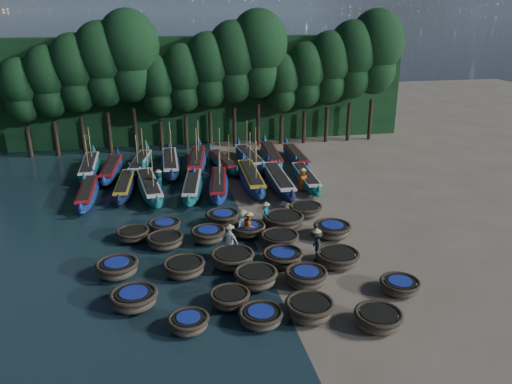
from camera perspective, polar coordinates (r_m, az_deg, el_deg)
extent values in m
plane|color=gray|center=(29.31, -0.63, -4.78)|extent=(120.00, 120.00, 0.00)
cube|color=black|center=(50.41, -5.94, 11.58)|extent=(40.00, 3.00, 10.00)
ellipsoid|color=brown|center=(21.12, -7.70, -14.77)|extent=(2.07, 2.07, 0.59)
torus|color=#3B2F23|center=(20.96, -7.74, -14.14)|extent=(1.71, 1.71, 0.18)
cylinder|color=black|center=(20.94, -7.74, -14.06)|extent=(1.28, 1.28, 0.05)
cylinder|color=navy|center=(20.92, -7.75, -13.98)|extent=(0.99, 0.99, 0.04)
ellipsoid|color=brown|center=(21.31, 0.57, -14.23)|extent=(2.31, 2.31, 0.58)
torus|color=#3B2F23|center=(21.16, 0.57, -13.61)|extent=(1.90, 1.90, 0.18)
cylinder|color=black|center=(21.14, 0.57, -13.53)|extent=(1.44, 1.44, 0.05)
cylinder|color=navy|center=(21.12, 0.57, -13.45)|extent=(1.11, 1.11, 0.04)
ellipsoid|color=brown|center=(21.71, 6.12, -13.37)|extent=(2.49, 2.49, 0.76)
torus|color=#3B2F23|center=(21.52, 6.15, -12.57)|extent=(2.11, 2.11, 0.23)
cylinder|color=black|center=(21.49, 6.16, -12.47)|extent=(1.58, 1.58, 0.07)
ellipsoid|color=brown|center=(21.66, 13.77, -14.11)|extent=(2.09, 2.09, 0.68)
torus|color=#3B2F23|center=(21.48, 13.84, -13.40)|extent=(2.02, 2.02, 0.21)
cylinder|color=black|center=(21.46, 13.85, -13.31)|extent=(1.53, 1.53, 0.06)
ellipsoid|color=brown|center=(22.94, -13.75, -11.96)|extent=(2.25, 2.25, 0.71)
torus|color=#3B2F23|center=(22.77, -13.82, -11.25)|extent=(2.12, 2.12, 0.22)
cylinder|color=black|center=(22.75, -13.83, -11.15)|extent=(1.59, 1.59, 0.06)
cylinder|color=navy|center=(22.72, -13.84, -11.06)|extent=(1.23, 1.23, 0.04)
ellipsoid|color=brown|center=(22.49, -3.03, -12.19)|extent=(2.18, 2.18, 0.61)
torus|color=#3B2F23|center=(22.34, -3.04, -11.56)|extent=(1.83, 1.83, 0.19)
cylinder|color=black|center=(22.32, -3.04, -11.48)|extent=(1.38, 1.38, 0.06)
ellipsoid|color=brown|center=(23.86, -0.02, -9.94)|extent=(2.33, 2.33, 0.74)
torus|color=#3B2F23|center=(23.68, -0.02, -9.21)|extent=(2.09, 2.09, 0.23)
cylinder|color=black|center=(23.66, -0.02, -9.11)|extent=(1.56, 1.56, 0.07)
ellipsoid|color=brown|center=(24.08, 5.73, -9.82)|extent=(2.33, 2.33, 0.69)
torus|color=#3B2F23|center=(23.92, 5.76, -9.15)|extent=(2.06, 2.06, 0.21)
cylinder|color=black|center=(23.90, 5.76, -9.06)|extent=(1.55, 1.55, 0.06)
cylinder|color=navy|center=(23.88, 5.77, -8.98)|extent=(1.19, 1.19, 0.04)
ellipsoid|color=brown|center=(24.33, 16.09, -10.41)|extent=(1.95, 1.95, 0.57)
torus|color=#3B2F23|center=(24.20, 16.15, -9.86)|extent=(1.87, 1.87, 0.17)
cylinder|color=black|center=(24.18, 16.16, -9.79)|extent=(1.42, 1.42, 0.05)
cylinder|color=navy|center=(24.16, 16.16, -9.72)|extent=(1.10, 1.10, 0.03)
ellipsoid|color=brown|center=(25.58, -15.55, -8.58)|extent=(2.49, 2.49, 0.72)
torus|color=#3B2F23|center=(25.42, -15.62, -7.91)|extent=(2.10, 2.10, 0.22)
cylinder|color=black|center=(25.40, -15.63, -7.82)|extent=(1.57, 1.57, 0.07)
cylinder|color=navy|center=(25.38, -15.64, -7.73)|extent=(1.21, 1.21, 0.04)
ellipsoid|color=brown|center=(25.02, -8.21, -8.73)|extent=(2.05, 2.05, 0.68)
torus|color=#3B2F23|center=(24.87, -8.25, -8.09)|extent=(2.09, 2.09, 0.20)
cylinder|color=black|center=(24.86, -8.25, -8.00)|extent=(1.58, 1.58, 0.06)
ellipsoid|color=brown|center=(25.56, -2.73, -7.81)|extent=(2.12, 2.12, 0.73)
torus|color=#3B2F23|center=(25.40, -2.74, -7.13)|extent=(2.26, 2.26, 0.22)
cylinder|color=black|center=(25.38, -2.74, -7.04)|extent=(1.71, 1.71, 0.07)
ellipsoid|color=brown|center=(25.80, 3.05, -7.64)|extent=(2.57, 2.57, 0.64)
torus|color=#3B2F23|center=(25.66, 3.06, -7.05)|extent=(2.11, 2.11, 0.19)
cylinder|color=black|center=(25.65, 3.06, -6.97)|extent=(1.61, 1.61, 0.06)
cylinder|color=navy|center=(25.63, 3.07, -6.89)|extent=(1.24, 1.24, 0.04)
ellipsoid|color=brown|center=(26.00, 9.28, -7.62)|extent=(2.63, 2.63, 0.68)
torus|color=#3B2F23|center=(25.86, 9.32, -6.99)|extent=(2.27, 2.27, 0.21)
cylinder|color=black|center=(25.84, 9.32, -6.91)|extent=(1.73, 1.73, 0.06)
ellipsoid|color=brown|center=(27.98, -10.31, -5.65)|extent=(2.34, 2.34, 0.64)
torus|color=#3B2F23|center=(27.85, -10.35, -5.09)|extent=(2.01, 2.01, 0.20)
cylinder|color=black|center=(27.84, -10.36, -5.02)|extent=(1.52, 1.52, 0.06)
ellipsoid|color=brown|center=(28.26, -5.49, -5.07)|extent=(2.26, 2.26, 0.70)
torus|color=#3B2F23|center=(28.12, -5.51, -4.46)|extent=(1.99, 1.99, 0.21)
cylinder|color=black|center=(28.11, -5.51, -4.38)|extent=(1.49, 1.49, 0.06)
cylinder|color=navy|center=(28.09, -5.52, -4.30)|extent=(1.15, 1.15, 0.04)
ellipsoid|color=brown|center=(28.93, -0.92, -4.45)|extent=(2.52, 2.52, 0.62)
torus|color=#3B2F23|center=(28.81, -0.92, -3.92)|extent=(2.05, 2.05, 0.19)
cylinder|color=black|center=(28.79, -0.93, -3.85)|extent=(1.56, 1.56, 0.06)
cylinder|color=navy|center=(28.78, -0.93, -3.78)|extent=(1.20, 1.20, 0.04)
ellipsoid|color=brown|center=(27.78, 2.72, -5.54)|extent=(2.28, 2.28, 0.63)
torus|color=#3B2F23|center=(27.66, 2.73, -4.98)|extent=(2.15, 2.15, 0.19)
cylinder|color=black|center=(27.64, 2.73, -4.91)|extent=(1.64, 1.64, 0.06)
ellipsoid|color=brown|center=(29.04, 8.68, -4.48)|extent=(2.14, 2.14, 0.72)
torus|color=#3B2F23|center=(28.90, 8.72, -3.87)|extent=(2.18, 2.18, 0.22)
cylinder|color=black|center=(28.88, 8.72, -3.79)|extent=(1.65, 1.65, 0.07)
cylinder|color=navy|center=(28.87, 8.73, -3.71)|extent=(1.27, 1.27, 0.04)
ellipsoid|color=brown|center=(29.19, -13.86, -4.86)|extent=(1.97, 1.97, 0.59)
torus|color=#3B2F23|center=(29.08, -13.91, -4.36)|extent=(1.85, 1.85, 0.18)
cylinder|color=black|center=(29.07, -13.92, -4.30)|extent=(1.40, 1.40, 0.05)
ellipsoid|color=brown|center=(29.89, -10.39, -4.00)|extent=(2.05, 2.05, 0.59)
torus|color=#3B2F23|center=(29.78, -10.42, -3.51)|extent=(1.90, 1.90, 0.18)
cylinder|color=black|center=(29.76, -10.43, -3.45)|extent=(1.45, 1.45, 0.05)
cylinder|color=navy|center=(29.75, -10.43, -3.39)|extent=(1.11, 1.11, 0.04)
ellipsoid|color=brown|center=(30.33, -3.83, -3.17)|extent=(2.49, 2.49, 0.75)
torus|color=#3B2F23|center=(30.19, -3.85, -2.55)|extent=(2.09, 2.09, 0.23)
cylinder|color=black|center=(30.17, -3.85, -2.47)|extent=(1.57, 1.57, 0.07)
cylinder|color=navy|center=(30.15, -3.85, -2.39)|extent=(1.20, 1.20, 0.05)
ellipsoid|color=brown|center=(29.96, 3.14, -3.45)|extent=(2.73, 2.73, 0.75)
torus|color=#3B2F23|center=(29.82, 3.15, -2.83)|extent=(2.48, 2.48, 0.23)
cylinder|color=black|center=(29.80, 3.15, -2.75)|extent=(1.89, 1.89, 0.07)
ellipsoid|color=brown|center=(31.81, 5.68, -2.17)|extent=(2.43, 2.43, 0.66)
torus|color=#3B2F23|center=(31.70, 5.70, -1.66)|extent=(2.12, 2.12, 0.20)
cylinder|color=black|center=(31.68, 5.70, -1.59)|extent=(1.61, 1.61, 0.06)
ellipsoid|color=navy|center=(36.13, -18.68, -0.20)|extent=(1.38, 7.36, 0.92)
cone|color=navy|center=(39.33, -18.20, 2.39)|extent=(0.40, 0.40, 0.55)
cone|color=navy|center=(32.61, -19.48, -1.42)|extent=(0.40, 0.40, 0.46)
cube|color=#A21319|center=(36.01, -18.75, 0.38)|extent=(1.01, 5.71, 0.11)
cube|color=black|center=(35.98, -18.76, 0.49)|extent=(0.76, 4.97, 0.09)
ellipsoid|color=#0F1237|center=(36.89, -14.74, 0.61)|extent=(1.82, 7.33, 0.91)
cone|color=#0F1237|center=(40.06, -14.27, 3.07)|extent=(0.40, 0.40, 0.54)
cone|color=#0F1237|center=(33.41, -15.48, -0.50)|extent=(0.40, 0.40, 0.45)
cube|color=gold|center=(36.77, -14.80, 1.17)|extent=(1.35, 5.68, 0.11)
cube|color=black|center=(36.75, -14.81, 1.28)|extent=(1.06, 4.94, 0.09)
ellipsoid|color=#0F5652|center=(36.06, -12.06, 0.50)|extent=(2.46, 8.45, 1.04)
cone|color=#0F5652|center=(39.71, -12.85, 3.27)|extent=(0.46, 0.46, 0.62)
cone|color=#0F5652|center=(32.05, -11.25, -0.74)|extent=(0.46, 0.46, 0.52)
cube|color=silver|center=(35.92, -12.11, 1.16)|extent=(1.84, 6.54, 0.12)
cube|color=black|center=(35.89, -12.12, 1.28)|extent=(1.46, 5.68, 0.10)
cylinder|color=#997F4C|center=(36.76, -12.33, 3.58)|extent=(0.07, 0.25, 2.91)
cylinder|color=#997F4C|center=(34.08, -11.76, 2.33)|extent=(0.07, 0.25, 2.91)
plane|color=red|center=(33.74, -11.65, 4.41)|extent=(0.00, 0.36, 0.36)
ellipsoid|color=#0F5652|center=(35.80, -7.28, 0.58)|extent=(2.52, 7.78, 0.96)
cone|color=#0F5652|center=(39.15, -6.97, 3.25)|extent=(0.42, 0.42, 0.57)
cone|color=#0F5652|center=(32.11, -7.76, -0.66)|extent=(0.42, 0.42, 0.48)
cube|color=silver|center=(35.67, -7.31, 1.19)|extent=(1.89, 6.02, 0.11)
cube|color=black|center=(35.65, -7.32, 1.30)|extent=(1.52, 5.22, 0.10)
ellipsoid|color=navy|center=(35.90, -4.28, 0.76)|extent=(2.56, 7.90, 0.97)
cone|color=navy|center=(39.32, -4.21, 3.44)|extent=(0.43, 0.43, 0.58)
cone|color=navy|center=(32.14, -4.42, -0.48)|extent=(0.43, 0.43, 0.49)
cube|color=#A21319|center=(35.77, -4.30, 1.37)|extent=(1.92, 6.11, 0.12)
cube|color=black|center=(35.74, -4.30, 1.49)|extent=(1.55, 5.31, 0.10)
cylinder|color=#997F4C|center=(36.54, -4.16, 3.67)|extent=(0.07, 0.23, 2.72)
cylinder|color=#997F4C|center=(34.03, -4.23, 2.43)|extent=(0.07, 0.23, 2.72)
plane|color=red|center=(33.68, -4.03, 4.35)|extent=(0.00, 0.34, 0.34)
ellipsoid|color=navy|center=(37.05, -0.56, 1.52)|extent=(1.93, 8.72, 1.08)
cone|color=navy|center=(40.84, -1.48, 4.30)|extent=(0.48, 0.48, 0.65)
cone|color=navy|center=(32.90, 0.56, 0.29)|extent=(0.48, 0.48, 0.54)
cube|color=gold|center=(36.91, -0.57, 2.19)|extent=(1.42, 6.75, 0.13)
cube|color=black|center=(36.88, -0.57, 2.31)|extent=(1.09, 5.88, 0.11)
cylinder|color=#997F4C|center=(37.79, -0.71, 4.63)|extent=(0.08, 0.26, 3.03)
cylinder|color=#997F4C|center=(35.01, 0.01, 3.38)|extent=(0.08, 0.26, 3.03)
plane|color=red|center=(34.68, 0.27, 5.49)|extent=(0.00, 0.38, 0.38)
ellipsoid|color=#0F1237|center=(36.52, 2.59, 1.22)|extent=(1.89, 8.67, 1.08)
cone|color=#0F1237|center=(40.24, 1.37, 4.06)|extent=(0.47, 0.47, 0.65)
cone|color=#0F1237|center=(32.45, 4.15, -0.06)|extent=(0.47, 0.47, 0.54)
cube|color=silver|center=(36.38, 2.60, 1.89)|extent=(1.39, 6.72, 0.13)
cube|color=black|center=(36.35, 2.61, 2.02)|extent=(1.07, 5.85, 0.11)
ellipsoid|color=#0F5652|center=(37.47, 5.73, 1.51)|extent=(1.84, 7.55, 0.93)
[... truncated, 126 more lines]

